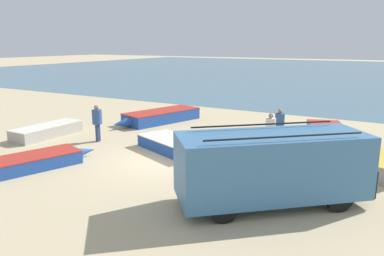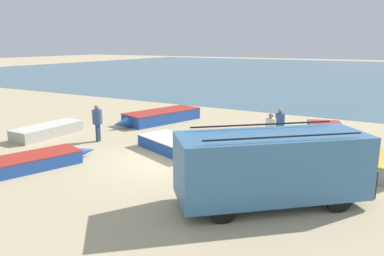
{
  "view_description": "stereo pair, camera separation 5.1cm",
  "coord_description": "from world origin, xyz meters",
  "views": [
    {
      "loc": [
        7.95,
        -11.54,
        4.51
      ],
      "look_at": [
        0.35,
        1.82,
        1.0
      ],
      "focal_mm": 35.0,
      "sensor_mm": 36.0,
      "label": 1
    },
    {
      "loc": [
        7.99,
        -11.52,
        4.51
      ],
      "look_at": [
        0.35,
        1.82,
        1.0
      ],
      "focal_mm": 35.0,
      "sensor_mm": 36.0,
      "label": 2
    }
  ],
  "objects": [
    {
      "name": "parked_van",
      "position": [
        4.98,
        -1.74,
        1.14
      ],
      "size": [
        5.27,
        4.93,
        2.2
      ],
      "rotation": [
        0.0,
        0.0,
        0.72
      ],
      "color": "teal",
      "rests_on": "ground_plane"
    },
    {
      "name": "fisherman_2",
      "position": [
        3.22,
        3.5,
        0.97
      ],
      "size": [
        0.43,
        0.43,
        1.62
      ],
      "rotation": [
        0.0,
        0.0,
        1.83
      ],
      "color": "#38383D",
      "rests_on": "ground_plane"
    },
    {
      "name": "fisherman_1",
      "position": [
        3.23,
        4.76,
        0.98
      ],
      "size": [
        0.43,
        0.43,
        1.63
      ],
      "rotation": [
        0.0,
        0.0,
        4.37
      ],
      "color": "#38383D",
      "rests_on": "ground_plane"
    },
    {
      "name": "ground_plane",
      "position": [
        0.0,
        0.0,
        0.0
      ],
      "size": [
        200.0,
        200.0,
        0.0
      ],
      "primitive_type": "plane",
      "color": "tan"
    },
    {
      "name": "sea_water",
      "position": [
        0.0,
        52.0,
        0.0
      ],
      "size": [
        120.0,
        80.0,
        0.01
      ],
      "primitive_type": "cube",
      "color": "#477084",
      "rests_on": "ground_plane"
    },
    {
      "name": "fishing_rowboat_0",
      "position": [
        -4.23,
        6.04,
        0.33
      ],
      "size": [
        2.93,
        5.67,
        0.66
      ],
      "rotation": [
        0.0,
        0.0,
        4.42
      ],
      "color": "#234CA3",
      "rests_on": "ground_plane"
    },
    {
      "name": "fishing_rowboat_2",
      "position": [
        -3.69,
        -3.26,
        0.25
      ],
      "size": [
        2.58,
        4.92,
        0.5
      ],
      "rotation": [
        0.0,
        0.0,
        1.25
      ],
      "color": "#234CA3",
      "rests_on": "ground_plane"
    },
    {
      "name": "fishing_rowboat_1",
      "position": [
        5.01,
        6.63,
        0.32
      ],
      "size": [
        2.49,
        3.93,
        0.64
      ],
      "rotation": [
        0.0,
        0.0,
        5.04
      ],
      "color": "#2D66AD",
      "rests_on": "ground_plane"
    },
    {
      "name": "fisherman_0",
      "position": [
        -4.25,
        1.02,
        1.03
      ],
      "size": [
        0.45,
        0.45,
        1.72
      ],
      "rotation": [
        0.0,
        0.0,
        3.48
      ],
      "color": "navy",
      "rests_on": "ground_plane"
    },
    {
      "name": "fishing_rowboat_4",
      "position": [
        -0.4,
        1.49,
        0.26
      ],
      "size": [
        4.28,
        2.79,
        0.52
      ],
      "rotation": [
        0.0,
        0.0,
        2.76
      ],
      "color": "#234CA3",
      "rests_on": "ground_plane"
    },
    {
      "name": "fishing_rowboat_3",
      "position": [
        -7.1,
        0.66,
        0.28
      ],
      "size": [
        1.27,
        4.27,
        0.57
      ],
      "rotation": [
        0.0,
        0.0,
        1.57
      ],
      "color": "#ADA89E",
      "rests_on": "ground_plane"
    }
  ]
}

